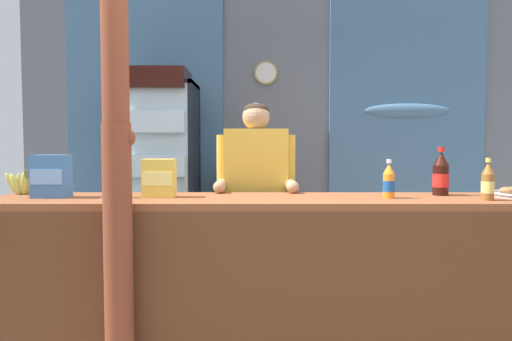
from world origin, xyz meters
The scene contains 15 objects.
ground_plane centered at (0.00, 1.17, 0.00)m, with size 7.60×7.60×0.00m, color gray.
back_wall_curtained centered at (0.01, 2.97, 1.49)m, with size 5.55×0.22×2.89m.
stall_counter centered at (-0.04, 0.33, 0.60)m, with size 3.35×0.60×0.97m.
timber_post centered at (-0.86, 0.07, 1.33)m, with size 0.17×0.15×2.77m.
drink_fridge centered at (-1.14, 2.34, 1.10)m, with size 0.76×0.71×2.00m.
bottle_shelf_rack centered at (-0.28, 2.58, 0.59)m, with size 0.48×0.28×1.13m.
plastic_lawn_chair centered at (1.21, 1.85, 0.49)m, with size 0.51×0.51×0.86m.
shopkeeper centered at (-0.16, 0.96, 0.99)m, with size 0.55×0.42×1.57m.
soda_bottle_cola centered at (0.97, 0.58, 1.09)m, with size 0.10×0.10×0.30m.
soda_bottle_iced_tea centered at (1.13, 0.32, 1.07)m, with size 0.07×0.07×0.24m.
soda_bottle_water centered at (-0.98, 0.44, 1.07)m, with size 0.06×0.06×0.25m.
soda_bottle_orange_soda centered at (0.61, 0.42, 1.06)m, with size 0.07×0.07×0.23m.
snack_box_biscuit centered at (-1.36, 0.46, 1.09)m, with size 0.20×0.13×0.25m.
snack_box_instant_noodle centered at (-0.74, 0.48, 1.08)m, with size 0.19×0.11×0.23m.
banana_bunch centered at (-1.60, 0.62, 1.03)m, with size 0.27×0.06×0.16m.
Camera 1 is at (-0.16, -2.22, 1.27)m, focal length 32.16 mm.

